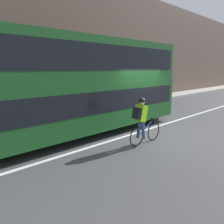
{
  "coord_description": "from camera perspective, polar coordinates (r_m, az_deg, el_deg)",
  "views": [
    {
      "loc": [
        -7.05,
        -5.19,
        2.52
      ],
      "look_at": [
        -1.81,
        0.33,
        1.0
      ],
      "focal_mm": 35.0,
      "sensor_mm": 36.0,
      "label": 1
    }
  ],
  "objects": [
    {
      "name": "road_center_line",
      "position": [
        9.23,
        8.78,
        -4.66
      ],
      "size": [
        50.0,
        0.14,
        0.01
      ],
      "primitive_type": "cube",
      "color": "silver",
      "rests_on": "ground_plane"
    },
    {
      "name": "bus",
      "position": [
        8.14,
        -11.64,
        7.46
      ],
      "size": [
        10.02,
        2.6,
        3.6
      ],
      "color": "black",
      "rests_on": "ground_plane"
    },
    {
      "name": "ground_plane",
      "position": [
        9.11,
        9.76,
        -4.92
      ],
      "size": [
        80.0,
        80.0,
        0.0
      ],
      "primitive_type": "plane",
      "color": "#424244"
    },
    {
      "name": "building_facade",
      "position": [
        13.86,
        -13.26,
        17.54
      ],
      "size": [
        60.0,
        0.3,
        8.18
      ],
      "color": "brown",
      "rests_on": "ground_plane"
    },
    {
      "name": "cyclist_on_bike",
      "position": [
        7.29,
        8.04,
        -1.94
      ],
      "size": [
        1.59,
        0.32,
        1.6
      ],
      "color": "black",
      "rests_on": "ground_plane"
    },
    {
      "name": "street_sign_post",
      "position": [
        14.82,
        0.36,
        7.16
      ],
      "size": [
        0.36,
        0.09,
        2.31
      ],
      "color": "#59595B",
      "rests_on": "sidewalk_curb"
    },
    {
      "name": "sidewalk_curb",
      "position": [
        13.09,
        -10.08,
        0.36
      ],
      "size": [
        60.0,
        1.85,
        0.15
      ],
      "color": "#A8A399",
      "rests_on": "ground_plane"
    }
  ]
}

